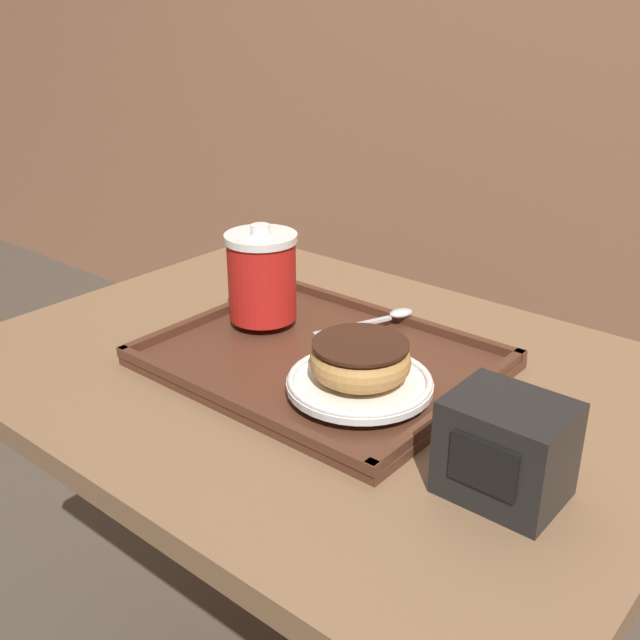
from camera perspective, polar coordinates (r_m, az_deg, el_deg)
cafe_table at (r=1.04m, az=0.14°, el=-11.52°), size 0.89×0.66×0.71m
serving_tray at (r=0.95m, az=-0.00°, el=-3.13°), size 0.40×0.33×0.02m
coffee_cup_front at (r=1.01m, az=-4.45°, el=3.39°), size 0.10×0.10×0.13m
plate_with_chocolate_donut at (r=0.85m, az=3.04°, el=-4.73°), size 0.17×0.17×0.01m
donut_chocolate_glazed at (r=0.84m, az=3.09°, el=-3.02°), size 0.11×0.11×0.04m
spoon at (r=1.02m, az=5.11°, el=0.24°), size 0.07×0.15×0.01m
napkin_dispenser at (r=0.72m, az=13.99°, el=-9.52°), size 0.11×0.09×0.10m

